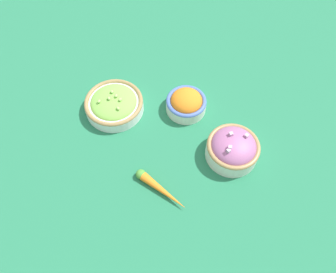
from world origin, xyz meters
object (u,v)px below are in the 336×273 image
at_px(bowl_carrots, 186,103).
at_px(bowl_lettuce, 114,104).
at_px(bowl_red_onion, 233,148).
at_px(loose_carrot, 160,188).

relative_size(bowl_carrots, bowl_lettuce, 0.69).
bearing_deg(bowl_carrots, bowl_red_onion, -39.84).
relative_size(bowl_carrots, loose_carrot, 0.78).
xyz_separation_m(bowl_lettuce, loose_carrot, (0.18, -0.21, -0.01)).
distance_m(bowl_red_onion, loose_carrot, 0.21).
height_order(bowl_carrots, loose_carrot, bowl_carrots).
xyz_separation_m(bowl_carrots, loose_carrot, (-0.01, -0.25, -0.02)).
height_order(bowl_red_onion, loose_carrot, bowl_red_onion).
bearing_deg(bowl_red_onion, loose_carrot, -138.89).
distance_m(bowl_red_onion, bowl_lettuce, 0.34).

